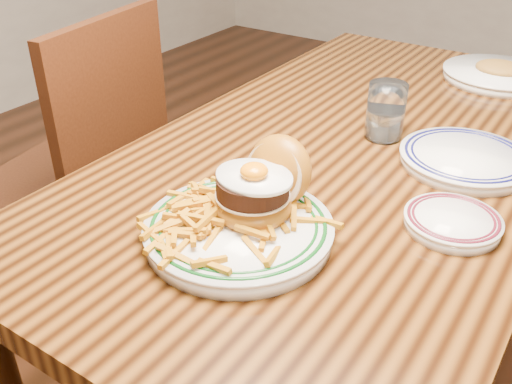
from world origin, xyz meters
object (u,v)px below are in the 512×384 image
Objects in this scene: table at (355,177)px; chair_left at (86,171)px; side_plate at (453,221)px; main_plate at (246,213)px.

table is 1.65× the size of chair_left.
side_plate is at bearing -12.89° from chair_left.
side_plate is (0.29, 0.21, -0.03)m from main_plate.
table is at bearing 146.08° from side_plate.
main_plate is at bearing -29.45° from chair_left.
side_plate is (0.28, -0.22, 0.10)m from table.
side_plate is (1.04, -0.06, 0.25)m from chair_left.
main_plate is at bearing -138.96° from side_plate.
main_plate reaches higher than table.
chair_left is at bearing -168.03° from table.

